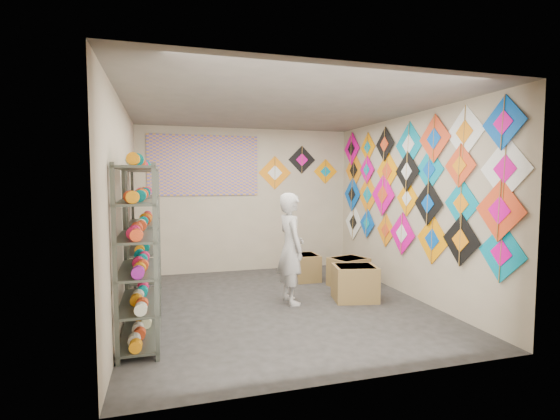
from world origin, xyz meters
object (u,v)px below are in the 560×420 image
object	(u,v)px
carton_a	(355,283)
carton_b	(348,272)
shelf_rack_front	(139,255)
shopkeeper	(291,248)
shelf_rack_back	(145,238)
carton_c	(304,267)

from	to	relation	value
carton_a	carton_b	world-z (taller)	carton_a
shelf_rack_front	shopkeeper	xyz separation A→B (m)	(1.96, 0.89, -0.17)
shelf_rack_back	carton_a	distance (m)	3.03
shelf_rack_front	carton_c	size ratio (longest dim) A/B	3.67
shopkeeper	carton_b	distance (m)	1.43
carton_a	shelf_rack_back	bearing A→B (deg)	-178.93
shelf_rack_front	carton_a	size ratio (longest dim) A/B	3.16
carton_a	carton_c	xyz separation A→B (m)	(-0.32, 1.29, -0.02)
shelf_rack_front	shopkeeper	world-z (taller)	shelf_rack_front
shopkeeper	carton_a	world-z (taller)	shopkeeper
carton_a	carton_c	bearing A→B (deg)	115.80
shopkeeper	carton_a	xyz separation A→B (m)	(0.93, -0.13, -0.53)
shelf_rack_front	carton_b	world-z (taller)	shelf_rack_front
carton_b	carton_c	bearing A→B (deg)	118.46
shopkeeper	carton_c	distance (m)	1.42
carton_c	carton_b	bearing A→B (deg)	-43.44
shelf_rack_back	shopkeeper	bearing A→B (deg)	-11.82
shelf_rack_back	carton_c	xyz separation A→B (m)	(2.57, 0.75, -0.72)
shopkeeper	carton_a	distance (m)	1.08
shelf_rack_front	shelf_rack_back	distance (m)	1.30
shelf_rack_front	shelf_rack_back	bearing A→B (deg)	90.00
carton_b	shelf_rack_back	bearing A→B (deg)	166.21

